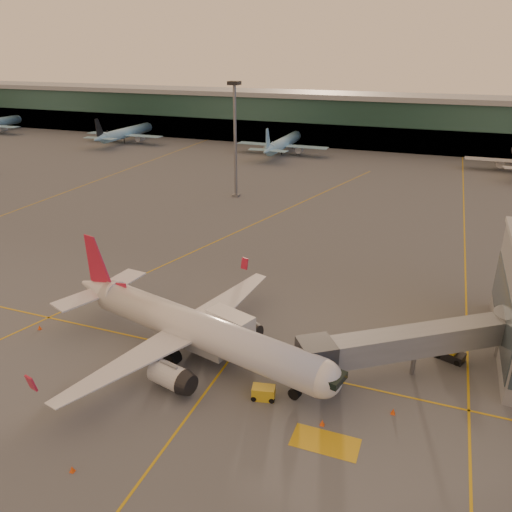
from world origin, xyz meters
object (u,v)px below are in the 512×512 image
(main_airplane, at_px, (192,329))
(catering_truck, at_px, (231,328))
(pushback_tug, at_px, (450,354))
(gpu_cart, at_px, (263,393))

(main_airplane, distance_m, catering_truck, 4.76)
(pushback_tug, bearing_deg, catering_truck, -145.13)
(catering_truck, bearing_deg, gpu_cart, -28.87)
(pushback_tug, bearing_deg, gpu_cart, -121.31)
(main_airplane, height_order, gpu_cart, main_airplane)
(gpu_cart, height_order, pushback_tug, pushback_tug)
(main_airplane, relative_size, gpu_cart, 14.37)
(catering_truck, distance_m, pushback_tug, 24.85)
(catering_truck, bearing_deg, main_airplane, -114.11)
(pushback_tug, bearing_deg, main_airplane, -140.26)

